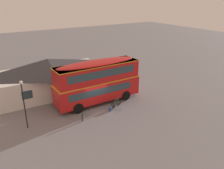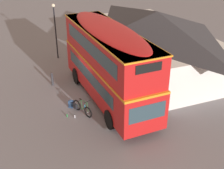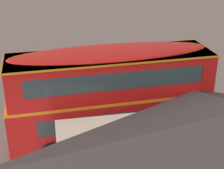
% 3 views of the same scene
% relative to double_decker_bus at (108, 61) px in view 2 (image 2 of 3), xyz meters
% --- Properties ---
extents(ground_plane, '(120.00, 120.00, 0.00)m').
position_rel_double_decker_bus_xyz_m(ground_plane, '(-0.85, -1.03, -2.64)').
color(ground_plane, slate).
extents(double_decker_bus, '(9.64, 2.67, 4.79)m').
position_rel_double_decker_bus_xyz_m(double_decker_bus, '(0.00, 0.00, 0.00)').
color(double_decker_bus, black).
rests_on(double_decker_bus, ground).
extents(touring_bicycle, '(1.67, 0.80, 1.04)m').
position_rel_double_decker_bus_xyz_m(touring_bicycle, '(0.94, -2.15, -2.27)').
color(touring_bicycle, black).
rests_on(touring_bicycle, ground).
extents(backpack_on_ground, '(0.37, 0.37, 0.50)m').
position_rel_double_decker_bus_xyz_m(backpack_on_ground, '(0.04, -2.52, -2.39)').
color(backpack_on_ground, '#2D4C7A').
rests_on(backpack_on_ground, ground).
extents(water_bottle_green_metal, '(0.07, 0.07, 0.21)m').
position_rel_double_decker_bus_xyz_m(water_bottle_green_metal, '(0.97, -3.06, -2.54)').
color(water_bottle_green_metal, green).
rests_on(water_bottle_green_metal, ground).
extents(water_bottle_clear_plastic, '(0.07, 0.07, 0.21)m').
position_rel_double_decker_bus_xyz_m(water_bottle_clear_plastic, '(1.24, -2.68, -2.54)').
color(water_bottle_clear_plastic, silver).
rests_on(water_bottle_clear_plastic, ground).
extents(pub_building, '(13.72, 6.93, 4.31)m').
position_rel_double_decker_bus_xyz_m(pub_building, '(-3.63, 5.58, -0.44)').
color(pub_building, silver).
rests_on(pub_building, ground).
extents(street_lamp, '(0.28, 0.28, 4.60)m').
position_rel_double_decker_bus_xyz_m(street_lamp, '(-8.09, -1.25, 0.20)').
color(street_lamp, black).
rests_on(street_lamp, ground).
extents(kerb_bollard, '(0.16, 0.16, 0.97)m').
position_rel_double_decker_bus_xyz_m(kerb_bollard, '(-3.31, -2.87, -2.14)').
color(kerb_bollard, '#333338').
rests_on(kerb_bollard, ground).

